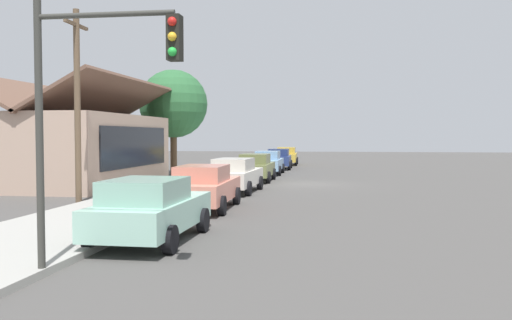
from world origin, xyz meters
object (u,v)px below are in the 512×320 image
(car_seafoam, at_px, (151,209))
(car_ivory, at_px, (235,175))
(traffic_light_main, at_px, (93,88))
(fire_hydrant_red, at_px, (192,187))
(car_coral, at_px, (205,187))
(car_skyblue, at_px, (268,162))
(car_mustard, at_px, (287,156))
(car_olive, at_px, (256,167))
(utility_pole_wooden, at_px, (77,102))
(car_navy, at_px, (279,159))
(shade_tree, at_px, (173,104))

(car_seafoam, distance_m, car_ivory, 11.89)
(traffic_light_main, height_order, fire_hydrant_red, traffic_light_main)
(fire_hydrant_red, bearing_deg, car_coral, -157.35)
(traffic_light_main, xyz_separation_m, fire_hydrant_red, (12.75, 1.66, -2.99))
(car_skyblue, distance_m, car_mustard, 11.91)
(car_olive, xyz_separation_m, traffic_light_main, (-21.63, -0.33, 2.68))
(car_mustard, distance_m, fire_hydrant_red, 26.62)
(utility_pole_wooden, bearing_deg, car_navy, -13.40)
(car_olive, bearing_deg, car_coral, 179.49)
(car_skyblue, distance_m, fire_hydrant_red, 14.74)
(car_ivory, bearing_deg, car_seafoam, -177.61)
(car_coral, distance_m, car_olive, 12.13)
(car_coral, height_order, car_mustard, same)
(car_ivory, relative_size, shade_tree, 0.68)
(car_seafoam, bearing_deg, car_coral, 1.79)
(traffic_light_main, bearing_deg, utility_pole_wooden, 27.92)
(shade_tree, bearing_deg, utility_pole_wooden, -176.71)
(car_ivory, height_order, shade_tree, shade_tree)
(car_ivory, bearing_deg, utility_pole_wooden, 133.37)
(car_skyblue, bearing_deg, car_ivory, 178.89)
(car_navy, height_order, car_mustard, same)
(car_olive, relative_size, utility_pole_wooden, 0.58)
(car_ivory, bearing_deg, car_olive, 1.62)
(car_skyblue, distance_m, shade_tree, 7.45)
(fire_hydrant_red, bearing_deg, car_navy, -3.85)
(car_seafoam, height_order, shade_tree, shade_tree)
(car_seafoam, height_order, car_mustard, same)
(fire_hydrant_red, bearing_deg, shade_tree, 20.26)
(car_navy, bearing_deg, car_seafoam, 177.51)
(car_coral, relative_size, traffic_light_main, 0.93)
(car_mustard, bearing_deg, car_navy, 177.01)
(car_olive, relative_size, fire_hydrant_red, 6.13)
(car_skyblue, distance_m, traffic_light_main, 27.56)
(car_seafoam, relative_size, car_mustard, 0.94)
(car_coral, relative_size, car_navy, 1.08)
(utility_pole_wooden, bearing_deg, fire_hydrant_red, -62.62)
(car_coral, height_order, shade_tree, shade_tree)
(traffic_light_main, xyz_separation_m, utility_pole_wooden, (10.68, 5.66, 0.44))
(car_skyblue, xyz_separation_m, shade_tree, (-1.46, 6.18, 3.90))
(car_navy, xyz_separation_m, fire_hydrant_red, (-20.50, 1.38, -0.32))
(car_coral, xyz_separation_m, utility_pole_wooden, (1.17, 5.35, 3.11))
(car_skyblue, height_order, car_navy, same)
(car_seafoam, distance_m, shade_tree, 23.64)
(car_ivory, bearing_deg, car_mustard, 1.50)
(car_navy, height_order, fire_hydrant_red, car_navy)
(shade_tree, bearing_deg, car_navy, -40.64)
(fire_hydrant_red, bearing_deg, car_skyblue, -5.07)
(car_ivory, xyz_separation_m, car_skyblue, (12.00, 0.02, -0.00))
(utility_pole_wooden, height_order, fire_hydrant_red, utility_pole_wooden)
(shade_tree, distance_m, utility_pole_wooden, 15.33)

